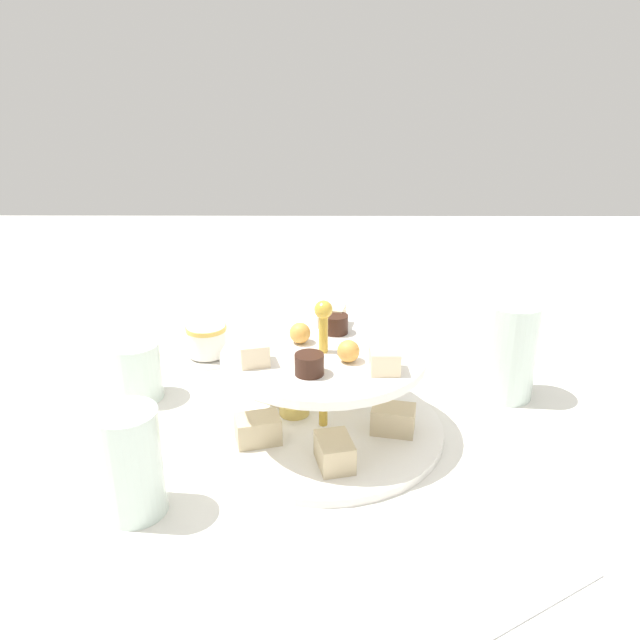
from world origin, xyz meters
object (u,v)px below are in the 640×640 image
at_px(butter_knife_left, 519,611).
at_px(water_glass_short_left, 133,371).
at_px(tiered_serving_stand, 320,397).
at_px(teacup_with_saucer, 205,342).
at_px(butter_knife_right, 340,331).
at_px(water_glass_mid_back, 126,463).
at_px(water_glass_tall_right, 506,351).

bearing_deg(butter_knife_left, water_glass_short_left, 108.83).
relative_size(water_glass_short_left, butter_knife_left, 0.44).
relative_size(tiered_serving_stand, teacup_with_saucer, 3.07).
xyz_separation_m(water_glass_short_left, butter_knife_right, (-0.27, -0.22, -0.04)).
distance_m(tiered_serving_stand, teacup_with_saucer, 0.26).
height_order(butter_knife_right, water_glass_mid_back, water_glass_mid_back).
bearing_deg(tiered_serving_stand, butter_knife_left, 120.95).
relative_size(tiered_serving_stand, water_glass_short_left, 3.69).
bearing_deg(butter_knife_right, teacup_with_saucer, 29.04).
distance_m(butter_knife_left, butter_knife_right, 0.57).
relative_size(water_glass_tall_right, butter_knife_right, 0.74).
relative_size(water_glass_short_left, water_glass_mid_back, 0.70).
height_order(water_glass_tall_right, water_glass_short_left, water_glass_tall_right).
relative_size(water_glass_tall_right, butter_knife_left, 0.74).
xyz_separation_m(water_glass_tall_right, butter_knife_right, (0.20, -0.21, -0.06)).
relative_size(tiered_serving_stand, butter_knife_right, 1.63).
bearing_deg(water_glass_tall_right, water_glass_short_left, 1.07).
height_order(water_glass_tall_right, butter_knife_left, water_glass_tall_right).
distance_m(water_glass_short_left, teacup_with_saucer, 0.14).
bearing_deg(water_glass_short_left, water_glass_tall_right, -178.93).
xyz_separation_m(water_glass_tall_right, teacup_with_saucer, (0.40, -0.11, -0.04)).
bearing_deg(butter_knife_left, teacup_with_saucer, 94.91).
height_order(water_glass_tall_right, teacup_with_saucer, water_glass_tall_right).
bearing_deg(water_glass_tall_right, teacup_with_saucer, -15.44).
distance_m(tiered_serving_stand, butter_knife_right, 0.30).
bearing_deg(butter_knife_right, water_glass_short_left, 42.16).
relative_size(tiered_serving_stand, water_glass_tall_right, 2.20).
bearing_deg(water_glass_mid_back, butter_knife_right, -115.32).
relative_size(tiered_serving_stand, water_glass_mid_back, 2.58).
height_order(teacup_with_saucer, butter_knife_left, teacup_with_saucer).
height_order(water_glass_short_left, butter_knife_left, water_glass_short_left).
relative_size(butter_knife_left, water_glass_mid_back, 1.59).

